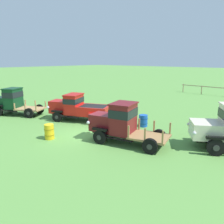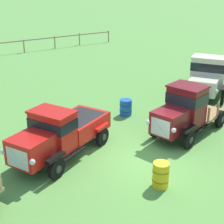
{
  "view_description": "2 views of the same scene",
  "coord_description": "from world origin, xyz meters",
  "px_view_note": "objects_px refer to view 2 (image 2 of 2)",
  "views": [
    {
      "loc": [
        10.17,
        -8.48,
        4.61
      ],
      "look_at": [
        0.28,
        2.59,
        1.0
      ],
      "focal_mm": 35.0,
      "sensor_mm": 36.0,
      "label": 1
    },
    {
      "loc": [
        -7.56,
        -9.09,
        6.67
      ],
      "look_at": [
        0.28,
        2.59,
        1.0
      ],
      "focal_mm": 55.0,
      "sensor_mm": 36.0,
      "label": 2
    }
  ],
  "objects_px": {
    "vintage_truck_second_in_line": "(59,133)",
    "vintage_truck_far_side": "(208,76)",
    "vintage_truck_midrow_center": "(184,111)",
    "oil_drum_beside_row": "(161,175)",
    "oil_drum_near_fence": "(126,107)"
  },
  "relations": [
    {
      "from": "vintage_truck_second_in_line",
      "to": "vintage_truck_far_side",
      "type": "height_order",
      "value": "vintage_truck_far_side"
    },
    {
      "from": "vintage_truck_far_side",
      "to": "oil_drum_beside_row",
      "type": "bearing_deg",
      "value": -146.66
    },
    {
      "from": "vintage_truck_midrow_center",
      "to": "oil_drum_beside_row",
      "type": "xyz_separation_m",
      "value": [
        -3.41,
        -2.44,
        -0.72
      ]
    },
    {
      "from": "vintage_truck_far_side",
      "to": "vintage_truck_second_in_line",
      "type": "bearing_deg",
      "value": -170.36
    },
    {
      "from": "vintage_truck_midrow_center",
      "to": "vintage_truck_far_side",
      "type": "height_order",
      "value": "vintage_truck_far_side"
    },
    {
      "from": "vintage_truck_midrow_center",
      "to": "vintage_truck_far_side",
      "type": "distance_m",
      "value": 5.82
    },
    {
      "from": "vintage_truck_second_in_line",
      "to": "vintage_truck_far_side",
      "type": "distance_m",
      "value": 10.38
    },
    {
      "from": "vintage_truck_far_side",
      "to": "vintage_truck_midrow_center",
      "type": "bearing_deg",
      "value": -148.26
    },
    {
      "from": "vintage_truck_far_side",
      "to": "oil_drum_beside_row",
      "type": "height_order",
      "value": "vintage_truck_far_side"
    },
    {
      "from": "vintage_truck_second_in_line",
      "to": "oil_drum_near_fence",
      "type": "bearing_deg",
      "value": 23.43
    },
    {
      "from": "vintage_truck_midrow_center",
      "to": "oil_drum_near_fence",
      "type": "xyz_separation_m",
      "value": [
        -0.66,
        3.33,
        -0.75
      ]
    },
    {
      "from": "oil_drum_near_fence",
      "to": "oil_drum_beside_row",
      "type": "bearing_deg",
      "value": -115.46
    },
    {
      "from": "vintage_truck_second_in_line",
      "to": "vintage_truck_midrow_center",
      "type": "bearing_deg",
      "value": -14.11
    },
    {
      "from": "oil_drum_beside_row",
      "to": "oil_drum_near_fence",
      "type": "height_order",
      "value": "oil_drum_beside_row"
    },
    {
      "from": "vintage_truck_second_in_line",
      "to": "vintage_truck_far_side",
      "type": "relative_size",
      "value": 0.88
    }
  ]
}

